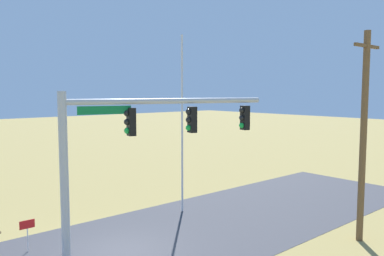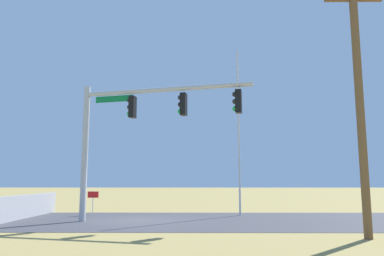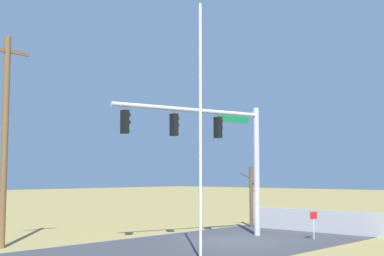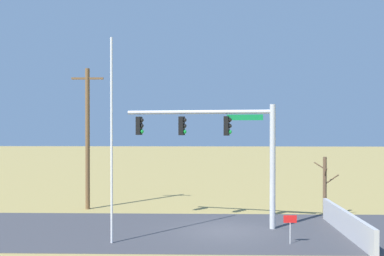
{
  "view_description": "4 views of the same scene",
  "coord_description": "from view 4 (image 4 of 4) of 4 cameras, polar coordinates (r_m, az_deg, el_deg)",
  "views": [
    {
      "loc": [
        7.37,
        12.58,
        6.02
      ],
      "look_at": [
        -1.64,
        2.15,
        4.75
      ],
      "focal_mm": 36.77,
      "sensor_mm": 36.0,
      "label": 1
    },
    {
      "loc": [
        -2.61,
        17.0,
        1.77
      ],
      "look_at": [
        -2.47,
        1.21,
        4.03
      ],
      "focal_mm": 34.54,
      "sensor_mm": 36.0,
      "label": 2
    },
    {
      "loc": [
        -18.38,
        -14.27,
        2.84
      ],
      "look_at": [
        -1.11,
        1.49,
        4.91
      ],
      "focal_mm": 49.67,
      "sensor_mm": 36.0,
      "label": 3
    },
    {
      "loc": [
        -0.98,
        -21.7,
        5.11
      ],
      "look_at": [
        -1.57,
        1.06,
        4.89
      ],
      "focal_mm": 42.74,
      "sensor_mm": 36.0,
      "label": 4
    }
  ],
  "objects": [
    {
      "name": "open_sign",
      "position": [
        20.18,
        12.15,
        -11.47
      ],
      "size": [
        0.56,
        0.04,
        1.22
      ],
      "color": "silver",
      "rests_on": "ground_plane"
    },
    {
      "name": "signal_mast",
      "position": [
        22.82,
        3.99,
        -1.32
      ],
      "size": [
        7.49,
        2.09,
        6.04
      ],
      "color": "#B2B5BA",
      "rests_on": "ground_plane"
    },
    {
      "name": "retaining_fence",
      "position": [
        22.38,
        18.69,
        -11.22
      ],
      "size": [
        0.2,
        7.33,
        1.1
      ],
      "primitive_type": "cube",
      "color": "#A8A8AD",
      "rests_on": "ground_plane"
    },
    {
      "name": "ground_plane",
      "position": [
        22.32,
        4.06,
        -12.67
      ],
      "size": [
        160.0,
        160.0,
        0.0
      ],
      "primitive_type": "plane",
      "color": "#9E894C"
    },
    {
      "name": "sidewalk_corner",
      "position": [
        23.18,
        12.51,
        -12.17
      ],
      "size": [
        6.0,
        6.0,
        0.01
      ],
      "primitive_type": "cube",
      "color": "#B7B5AD",
      "rests_on": "ground_plane"
    },
    {
      "name": "road_surface",
      "position": [
        22.5,
        -6.43,
        -12.55
      ],
      "size": [
        28.0,
        8.0,
        0.01
      ],
      "primitive_type": "cube",
      "color": "#3D3D42",
      "rests_on": "ground_plane"
    },
    {
      "name": "utility_pole",
      "position": [
        27.9,
        -12.9,
        -0.98
      ],
      "size": [
        1.9,
        0.26,
        8.39
      ],
      "color": "brown",
      "rests_on": "ground_plane"
    },
    {
      "name": "flagpole",
      "position": [
        19.74,
        -10.0,
        -1.54
      ],
      "size": [
        0.1,
        0.1,
        8.78
      ],
      "primitive_type": "cylinder",
      "color": "silver",
      "rests_on": "ground_plane"
    },
    {
      "name": "bare_tree",
      "position": [
        25.94,
        16.25,
        -6.98
      ],
      "size": [
        1.27,
        1.02,
        3.3
      ],
      "color": "brown",
      "rests_on": "ground_plane"
    }
  ]
}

